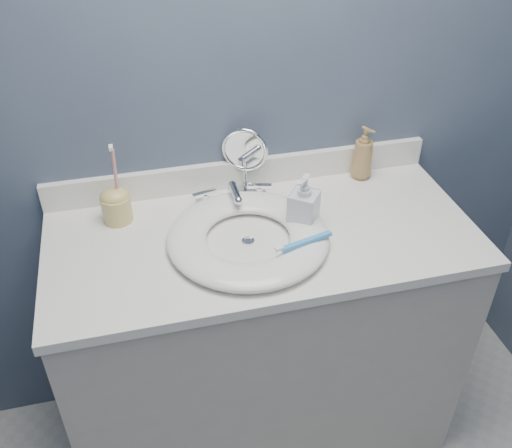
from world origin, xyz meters
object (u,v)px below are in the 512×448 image
object	(u,v)px
soap_bottle_amber	(363,153)
toothbrush_holder	(116,204)
makeup_mirror	(245,157)
soap_bottle_clear	(304,202)

from	to	relation	value
soap_bottle_amber	toothbrush_holder	distance (m)	0.78
makeup_mirror	soap_bottle_amber	world-z (taller)	makeup_mirror
makeup_mirror	toothbrush_holder	bearing A→B (deg)	-144.94
makeup_mirror	soap_bottle_amber	xyz separation A→B (m)	(0.38, -0.02, -0.03)
makeup_mirror	soap_bottle_clear	distance (m)	0.26
makeup_mirror	soap_bottle_amber	distance (m)	0.38
soap_bottle_clear	toothbrush_holder	world-z (taller)	toothbrush_holder
soap_bottle_amber	toothbrush_holder	bearing A→B (deg)	156.58
makeup_mirror	toothbrush_holder	world-z (taller)	toothbrush_holder
makeup_mirror	soap_bottle_clear	xyz separation A→B (m)	(0.12, -0.23, -0.03)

